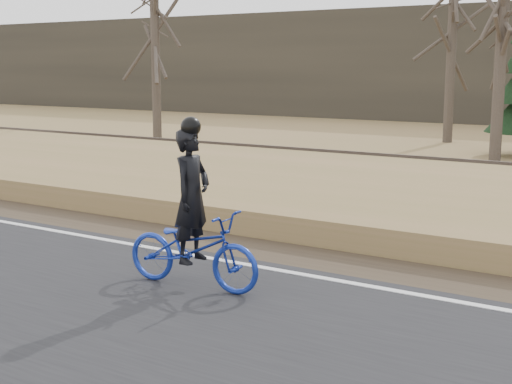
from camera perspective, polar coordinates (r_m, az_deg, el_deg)
The scene contains 7 objects.
ground at distance 9.02m, azimuth 17.08°, elevation -9.42°, with size 120.00×120.00×0.00m, color #906F49.
edge_line at distance 9.19m, azimuth 17.44°, elevation -8.66°, with size 120.00×0.12×0.01m, color silver.
shoulder at distance 10.13m, azimuth 18.92°, elevation -7.26°, with size 120.00×1.60×0.04m, color #473A2B.
cyclist at distance 9.35m, azimuth -5.10°, elevation -3.42°, with size 2.01×0.83×2.25m.
bare_tree_far_left at distance 28.93m, azimuth -8.07°, elevation 11.84°, with size 0.36×0.36×7.76m, color #4F4439.
bare_tree_left at distance 28.60m, azimuth 15.37°, elevation 10.87°, with size 0.36×0.36×7.02m, color #4F4439.
bare_tree_near_left at distance 23.23m, azimuth 18.96°, elevation 9.69°, with size 0.36×0.36×6.00m, color #4F4439.
Camera 1 is at (2.14, -8.26, 2.94)m, focal length 50.00 mm.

